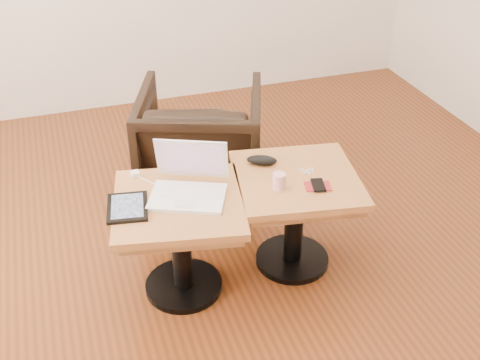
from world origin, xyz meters
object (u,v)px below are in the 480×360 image
object	(u,v)px
laptop	(189,184)
striped_cup	(279,181)
side_table_left	(180,224)
side_table_right	(296,199)
armchair	(201,141)

from	to	relation	value
laptop	striped_cup	xyz separation A→B (m)	(0.40, -0.09, -0.01)
side_table_left	side_table_right	world-z (taller)	same
armchair	side_table_right	bearing A→B (deg)	127.32
side_table_right	laptop	world-z (taller)	laptop
side_table_left	laptop	size ratio (longest dim) A/B	1.60
armchair	striped_cup	bearing A→B (deg)	118.68
side_table_left	striped_cup	xyz separation A→B (m)	(0.47, -0.05, 0.17)
laptop	armchair	size ratio (longest dim) A/B	0.59
striped_cup	armchair	world-z (taller)	armchair
side_table_left	laptop	bearing A→B (deg)	44.78
striped_cup	laptop	bearing A→B (deg)	167.06
side_table_right	striped_cup	size ratio (longest dim) A/B	8.47
armchair	laptop	bearing A→B (deg)	91.82
striped_cup	armchair	xyz separation A→B (m)	(-0.14, 0.90, -0.24)
side_table_left	armchair	world-z (taller)	armchair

